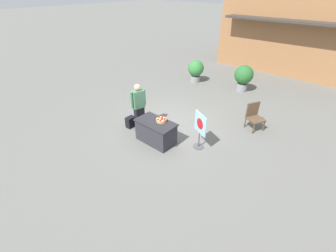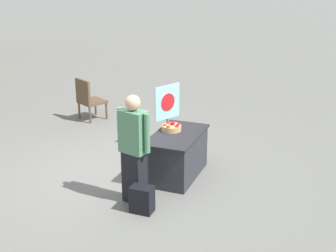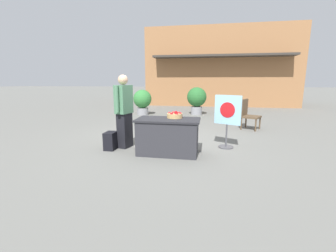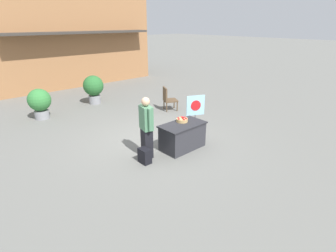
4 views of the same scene
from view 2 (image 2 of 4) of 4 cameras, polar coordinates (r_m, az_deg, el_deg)
ground_plane at (r=8.49m, az=-6.33°, el=-5.85°), size 120.00×120.00×0.00m
display_table at (r=8.24m, az=1.09°, el=-3.53°), size 1.39×0.77×0.79m
apple_basket at (r=8.23m, az=0.43°, el=-0.16°), size 0.35×0.35×0.16m
person_visitor at (r=7.19m, az=-4.17°, el=-2.78°), size 0.36×0.59×1.75m
backpack at (r=7.17m, az=-3.19°, el=-8.91°), size 0.24×0.34×0.42m
poster_board at (r=9.51m, az=-0.08°, el=1.71°), size 0.60×0.36×1.28m
patio_chair at (r=11.31m, az=-9.71°, el=3.40°), size 0.74×0.74×1.01m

